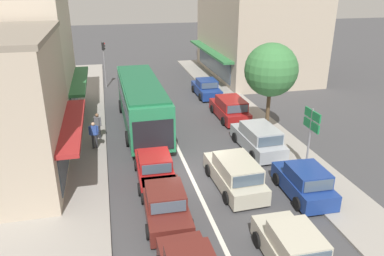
{
  "coord_description": "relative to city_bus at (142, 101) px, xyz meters",
  "views": [
    {
      "loc": [
        -3.83,
        -16.81,
        9.57
      ],
      "look_at": [
        0.9,
        3.44,
        1.2
      ],
      "focal_mm": 35.0,
      "sensor_mm": 36.0,
      "label": 1
    }
  ],
  "objects": [
    {
      "name": "city_bus",
      "position": [
        0.0,
        0.0,
        0.0
      ],
      "size": [
        2.84,
        10.89,
        3.23
      ],
      "color": "#237A4C",
      "rests_on": "ground"
    },
    {
      "name": "pedestrian_browsing_midblock",
      "position": [
        -3.16,
        -3.14,
        -0.81
      ],
      "size": [
        0.65,
        0.25,
        1.63
      ],
      "color": "#333338",
      "rests_on": "sidewalk_left"
    },
    {
      "name": "sidewalk_left",
      "position": [
        -5.13,
        -1.38,
        -1.81
      ],
      "size": [
        5.2,
        44.0,
        0.14
      ],
      "primitive_type": "cube",
      "color": "gray",
      "rests_on": "ground"
    },
    {
      "name": "building_right_far",
      "position": [
        13.15,
        12.55,
        2.83
      ],
      "size": [
        9.98,
        13.87,
        9.44
      ],
      "color": "#B2A38E",
      "rests_on": "ground"
    },
    {
      "name": "kerb_right",
      "position": [
        7.87,
        -1.38,
        -1.82
      ],
      "size": [
        2.8,
        44.0,
        0.12
      ],
      "primitive_type": "cube",
      "color": "gray",
      "rests_on": "ground"
    },
    {
      "name": "parked_wagon_kerb_second",
      "position": [
        6.27,
        -5.36,
        -1.14
      ],
      "size": [
        2.06,
        4.56,
        1.58
      ],
      "color": "#9EA3A8",
      "rests_on": "ground"
    },
    {
      "name": "parked_wagon_kerb_third",
      "position": [
        6.36,
        0.18,
        -1.14
      ],
      "size": [
        1.97,
        4.52,
        1.58
      ],
      "color": "maroon",
      "rests_on": "ground"
    },
    {
      "name": "parked_sedan_kerb_rear",
      "position": [
        6.19,
        6.05,
        -1.22
      ],
      "size": [
        1.91,
        4.21,
        1.47
      ],
      "color": "navy",
      "rests_on": "ground"
    },
    {
      "name": "street_tree_right",
      "position": [
        7.62,
        -3.47,
        2.48
      ],
      "size": [
        3.27,
        3.27,
        6.01
      ],
      "color": "brown",
      "rests_on": "ground"
    },
    {
      "name": "parked_hatchback_kerb_front",
      "position": [
        6.4,
        -10.57,
        -1.17
      ],
      "size": [
        1.89,
        3.74,
        1.54
      ],
      "color": "navy",
      "rests_on": "ground"
    },
    {
      "name": "lane_centre_line",
      "position": [
        1.67,
        -3.38,
        -1.88
      ],
      "size": [
        0.2,
        28.0,
        0.01
      ],
      "primitive_type": "cube",
      "color": "silver",
      "rests_on": "ground"
    },
    {
      "name": "shopfront_mid_block",
      "position": [
        -8.51,
        3.31,
        2.45
      ],
      "size": [
        8.99,
        8.89,
        8.68
      ],
      "color": "beige",
      "rests_on": "ground"
    },
    {
      "name": "sedan_behind_bus_near",
      "position": [
        -0.19,
        -10.82,
        -1.22
      ],
      "size": [
        1.99,
        4.25,
        1.47
      ],
      "color": "#561E19",
      "rests_on": "ground"
    },
    {
      "name": "ground_plane",
      "position": [
        1.67,
        -7.38,
        -1.88
      ],
      "size": [
        140.0,
        140.0,
        0.0
      ],
      "primitive_type": "plane",
      "color": "#3F3F42"
    },
    {
      "name": "sedan_behind_bus_mid",
      "position": [
        -0.2,
        -7.55,
        -1.22
      ],
      "size": [
        1.96,
        4.23,
        1.47
      ],
      "color": "maroon",
      "rests_on": "ground"
    },
    {
      "name": "directional_road_sign",
      "position": [
        7.58,
        -8.67,
        0.82
      ],
      "size": [
        0.1,
        1.4,
        3.6
      ],
      "color": "gray",
      "rests_on": "ground"
    },
    {
      "name": "pedestrian_with_handbag_near",
      "position": [
        -2.96,
        -1.63,
        -0.81
      ],
      "size": [
        0.58,
        0.52,
        1.63
      ],
      "color": "#333338",
      "rests_on": "sidewalk_left"
    },
    {
      "name": "traffic_light_downstreet",
      "position": [
        -2.24,
        10.74,
        0.97
      ],
      "size": [
        0.32,
        0.24,
        4.2
      ],
      "color": "gray",
      "rests_on": "ground"
    },
    {
      "name": "wagon_adjacent_lane_lead",
      "position": [
        3.5,
        -9.13,
        -1.14
      ],
      "size": [
        2.07,
        4.56,
        1.58
      ],
      "color": "#B7B29E",
      "rests_on": "ground"
    },
    {
      "name": "hatchback_queue_gap_filler",
      "position": [
        3.71,
        -14.67,
        -1.17
      ],
      "size": [
        1.85,
        3.72,
        1.54
      ],
      "color": "#B7B29E",
      "rests_on": "ground"
    }
  ]
}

